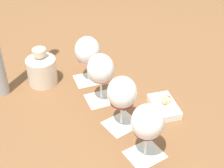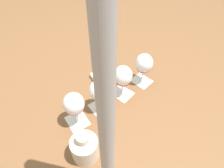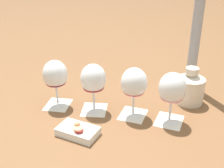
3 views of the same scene
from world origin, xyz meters
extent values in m
plane|color=brown|center=(0.00, 0.00, 0.00)|extent=(8.00, 8.00, 0.00)
cube|color=silver|center=(-0.13, 0.18, 0.00)|extent=(0.14, 0.14, 0.00)
cube|color=silver|center=(-0.05, 0.06, 0.00)|extent=(0.14, 0.14, 0.00)
cube|color=silver|center=(0.05, -0.06, 0.00)|extent=(0.14, 0.15, 0.00)
cube|color=silver|center=(0.14, -0.18, 0.00)|extent=(0.14, 0.14, 0.00)
cylinder|color=white|center=(-0.13, 0.18, 0.00)|extent=(0.07, 0.07, 0.01)
cylinder|color=white|center=(-0.13, 0.18, 0.05)|extent=(0.01, 0.01, 0.08)
ellipsoid|color=white|center=(-0.13, 0.18, 0.14)|extent=(0.10, 0.10, 0.11)
ellipsoid|color=pink|center=(-0.13, 0.18, 0.10)|extent=(0.08, 0.08, 0.02)
cylinder|color=white|center=(-0.05, 0.06, 0.00)|extent=(0.07, 0.07, 0.01)
cylinder|color=white|center=(-0.05, 0.06, 0.05)|extent=(0.01, 0.01, 0.08)
ellipsoid|color=white|center=(-0.05, 0.06, 0.14)|extent=(0.10, 0.10, 0.11)
ellipsoid|color=#CB515B|center=(-0.05, 0.06, 0.10)|extent=(0.08, 0.08, 0.03)
cylinder|color=white|center=(0.05, -0.06, 0.00)|extent=(0.07, 0.07, 0.01)
cylinder|color=white|center=(0.05, -0.06, 0.05)|extent=(0.01, 0.01, 0.08)
ellipsoid|color=white|center=(0.05, -0.06, 0.14)|extent=(0.10, 0.10, 0.11)
ellipsoid|color=maroon|center=(0.05, -0.06, 0.10)|extent=(0.08, 0.08, 0.02)
cylinder|color=white|center=(0.14, -0.18, 0.00)|extent=(0.07, 0.07, 0.01)
cylinder|color=white|center=(0.14, -0.18, 0.05)|extent=(0.01, 0.01, 0.08)
ellipsoid|color=white|center=(0.14, -0.18, 0.14)|extent=(0.10, 0.10, 0.11)
ellipsoid|color=maroon|center=(0.14, -0.18, 0.10)|extent=(0.08, 0.08, 0.03)
cylinder|color=beige|center=(-0.30, 0.13, 0.05)|extent=(0.12, 0.12, 0.11)
cone|color=beige|center=(-0.30, 0.13, 0.12)|extent=(0.12, 0.12, 0.02)
cylinder|color=beige|center=(-0.30, 0.13, 0.14)|extent=(0.05, 0.05, 0.03)
cube|color=white|center=(0.18, 0.05, 0.01)|extent=(0.13, 0.16, 0.03)
cylinder|color=maroon|center=(0.19, 0.07, 0.03)|extent=(0.03, 0.03, 0.01)
sphere|color=tan|center=(0.18, 0.04, 0.04)|extent=(0.02, 0.02, 0.02)
cylinder|color=#DBB775|center=(0.19, 0.06, 0.03)|extent=(0.04, 0.04, 0.01)
camera|label=1|loc=(0.18, -0.92, 0.81)|focal=55.00mm
camera|label=2|loc=(-0.70, 0.03, 0.83)|focal=32.00mm
camera|label=3|loc=(0.57, 0.75, 0.57)|focal=45.00mm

